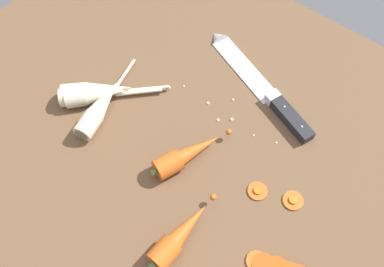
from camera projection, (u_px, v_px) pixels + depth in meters
The scene contains 11 objects.
ground_plane at pixel (198, 136), 84.74cm from camera, with size 120.00×90.00×4.00cm, color brown.
chefs_knife at pixel (256, 80), 88.75cm from camera, with size 33.89×14.57×4.18cm.
whole_carrot at pixel (186, 155), 77.83cm from camera, with size 8.53×17.21×4.20cm.
whole_carrot_second at pixel (179, 236), 69.91cm from camera, with size 4.34×17.17×4.20cm.
parsnip_front at pixel (95, 95), 85.08cm from camera, with size 13.87×15.65×4.00cm.
parsnip_mid_left at pixel (100, 108), 83.50cm from camera, with size 7.98×21.93×4.00cm.
parsnip_mid_right at pixel (97, 91), 85.68cm from camera, with size 17.44×17.77×4.00cm.
parsnip_back at pixel (94, 94), 85.18cm from camera, with size 16.34×17.10×4.00cm.
carrot_slice_stray_near at pixel (258, 191), 75.99cm from camera, with size 3.75×3.75×0.70cm.
carrot_slice_stray_mid at pixel (293, 200), 75.04cm from camera, with size 3.85×3.85×0.70cm.
mince_crumbs at pixel (207, 105), 85.80cm from camera, with size 26.42×6.97×0.88cm.
Camera 1 is at (25.89, -33.67, 71.34)cm, focal length 38.06 mm.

